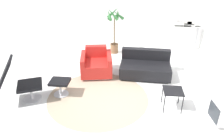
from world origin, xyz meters
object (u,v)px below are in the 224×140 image
ottoman (60,84)px  potted_plant (114,31)px  couch_low (145,67)px  lounge_chair (11,76)px  side_table (173,92)px  armchair_red (96,65)px  shelf_unit (188,24)px

ottoman → potted_plant: (1.06, 2.77, 0.49)m
ottoman → couch_low: 2.41m
couch_low → potted_plant: 1.92m
lounge_chair → side_table: 3.56m
armchair_red → couch_low: bearing=174.2°
side_table → potted_plant: potted_plant is taller
ottoman → armchair_red: bearing=58.7°
ottoman → potted_plant: 3.01m
side_table → shelf_unit: (0.96, 3.53, 0.56)m
lounge_chair → potted_plant: 3.75m
ottoman → side_table: 2.62m
armchair_red → ottoman: bearing=49.5°
lounge_chair → potted_plant: size_ratio=0.74×
potted_plant → shelf_unit: shelf_unit is taller
couch_low → shelf_unit: 2.60m
side_table → potted_plant: size_ratio=0.29×
lounge_chair → shelf_unit: (4.51, 3.63, 0.29)m
ottoman → potted_plant: size_ratio=0.29×
lounge_chair → couch_low: bearing=95.6°
ottoman → couch_low: couch_low is taller
lounge_chair → side_table: (3.55, 0.10, -0.28)m
couch_low → side_table: 1.62m
side_table → potted_plant: (-1.54, 3.06, 0.37)m
lounge_chair → side_table: bearing=69.0°
lounge_chair → couch_low: size_ratio=0.83×
ottoman → side_table: bearing=-6.4°
couch_low → shelf_unit: (1.48, 2.01, 0.73)m
armchair_red → potted_plant: 1.74m
lounge_chair → shelf_unit: 5.80m
lounge_chair → potted_plant: bearing=125.0°
potted_plant → shelf_unit: 2.55m
lounge_chair → armchair_red: bearing=110.5°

